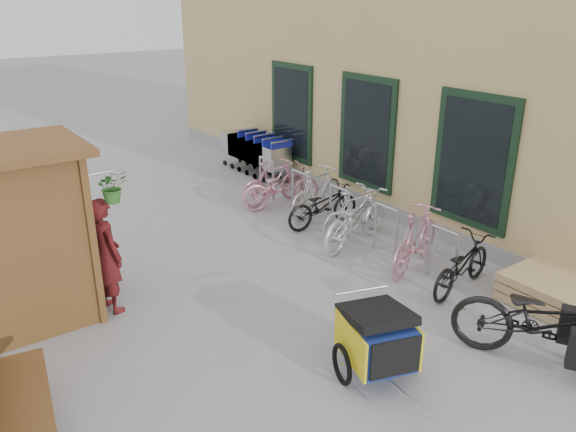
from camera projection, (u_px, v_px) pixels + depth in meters
ground at (323, 328)px, 7.39m from camera, size 80.00×80.00×0.00m
building at (422, 24)px, 13.05m from camera, size 6.07×13.00×7.00m
bike_rack at (339, 205)px, 10.27m from camera, size 0.05×5.35×0.86m
pallet_stack at (552, 292)px, 7.89m from camera, size 1.00×1.20×0.40m
bench at (13, 398)px, 5.32m from camera, size 0.73×1.68×1.03m
shopping_carts at (254, 149)px, 13.63m from camera, size 0.60×2.37×1.07m
child_trailer at (377, 337)px, 6.33m from camera, size 1.00×1.56×0.90m
cargo_bike at (551, 323)px, 6.47m from camera, size 1.71×2.26×1.14m
person_kiosk at (106, 255)px, 7.57m from camera, size 0.52×0.67×1.64m
bike_0 at (462, 265)px, 8.23m from camera, size 1.63×0.82×0.82m
bike_1 at (416, 239)px, 8.86m from camera, size 1.75×1.02×1.02m
bike_2 at (355, 219)px, 9.75m from camera, size 1.93×1.09×0.96m
bike_3 at (355, 213)px, 10.10m from camera, size 1.48×0.44×0.89m
bike_4 at (323, 205)px, 10.56m from camera, size 1.59×0.62×0.82m
bike_5 at (317, 191)px, 11.08m from camera, size 1.68×0.88×0.97m
bike_6 at (281, 187)px, 11.48m from camera, size 1.78×0.93×0.89m
bike_7 at (274, 182)px, 11.70m from camera, size 1.56×0.44×0.94m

